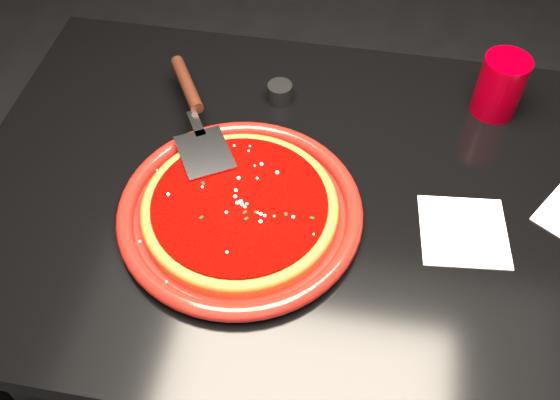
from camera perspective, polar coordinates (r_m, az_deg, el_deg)
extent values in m
cube|color=black|center=(1.70, 2.21, -15.67)|extent=(4.00, 4.00, 0.01)
cube|color=black|center=(1.36, 2.70, -9.45)|extent=(1.20, 0.80, 0.75)
cylinder|color=maroon|center=(1.01, -3.66, -1.03)|extent=(0.48, 0.48, 0.03)
cylinder|color=#95471B|center=(1.00, -3.67, -0.87)|extent=(0.39, 0.39, 0.02)
torus|color=#95471B|center=(1.00, -3.69, -0.59)|extent=(0.39, 0.39, 0.02)
cylinder|color=#750300|center=(0.99, -3.71, -0.39)|extent=(0.34, 0.34, 0.01)
cylinder|color=#8E000E|center=(1.22, 19.49, 9.83)|extent=(0.11, 0.11, 0.12)
cube|color=white|center=(1.04, 16.43, -2.77)|extent=(0.15, 0.15, 0.00)
cylinder|color=black|center=(1.20, -0.01, 9.81)|extent=(0.05, 0.05, 0.04)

